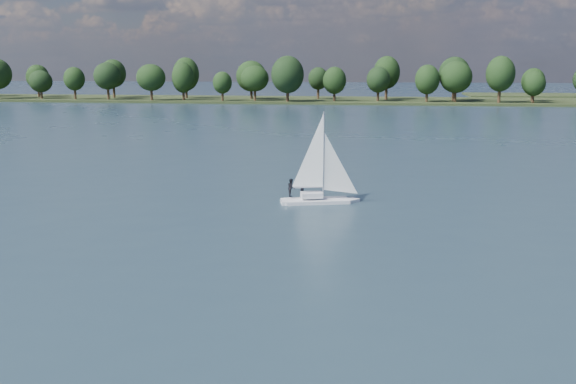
{
  "coord_description": "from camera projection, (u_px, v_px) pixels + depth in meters",
  "views": [
    {
      "loc": [
        14.75,
        -13.54,
        12.83
      ],
      "look_at": [
        7.52,
        37.52,
        2.5
      ],
      "focal_mm": 40.0,
      "sensor_mm": 36.0,
      "label": 1
    }
  ],
  "objects": [
    {
      "name": "ground",
      "position": [
        295.0,
        137.0,
        114.78
      ],
      "size": [
        700.0,
        700.0,
        0.0
      ],
      "primitive_type": "plane",
      "color": "#233342",
      "rests_on": "ground"
    },
    {
      "name": "far_shore",
      "position": [
        337.0,
        101.0,
        223.51
      ],
      "size": [
        660.0,
        40.0,
        1.5
      ],
      "primitive_type": "cube",
      "color": "black",
      "rests_on": "ground"
    },
    {
      "name": "treeline",
      "position": [
        321.0,
        78.0,
        219.06
      ],
      "size": [
        562.3,
        74.28,
        17.86
      ],
      "color": "black",
      "rests_on": "ground"
    },
    {
      "name": "sailboat",
      "position": [
        316.0,
        177.0,
        59.68
      ],
      "size": [
        7.06,
        3.7,
        8.95
      ],
      "rotation": [
        0.0,
        0.0,
        0.28
      ],
      "color": "silver",
      "rests_on": "ground"
    }
  ]
}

